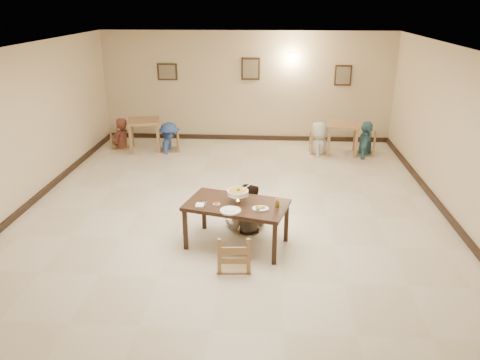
# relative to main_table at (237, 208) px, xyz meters

# --- Properties ---
(floor) EXTENTS (10.00, 10.00, 0.00)m
(floor) POSITION_rel_main_table_xyz_m (-0.17, 1.19, -0.66)
(floor) COLOR beige
(floor) RESTS_ON ground
(ceiling) EXTENTS (10.00, 10.00, 0.00)m
(ceiling) POSITION_rel_main_table_xyz_m (-0.17, 1.19, 2.34)
(ceiling) COLOR white
(ceiling) RESTS_ON wall_back
(wall_back) EXTENTS (10.00, 0.00, 10.00)m
(wall_back) POSITION_rel_main_table_xyz_m (-0.17, 6.19, 0.84)
(wall_back) COLOR beige
(wall_back) RESTS_ON floor
(wall_front) EXTENTS (10.00, 0.00, 10.00)m
(wall_front) POSITION_rel_main_table_xyz_m (-0.17, -3.81, 0.84)
(wall_front) COLOR beige
(wall_front) RESTS_ON floor
(wall_left) EXTENTS (0.00, 10.00, 10.00)m
(wall_left) POSITION_rel_main_table_xyz_m (-4.17, 1.19, 0.84)
(wall_left) COLOR beige
(wall_left) RESTS_ON floor
(wall_right) EXTENTS (0.00, 10.00, 10.00)m
(wall_right) POSITION_rel_main_table_xyz_m (3.83, 1.19, 0.84)
(wall_right) COLOR beige
(wall_right) RESTS_ON floor
(baseboard_back) EXTENTS (8.00, 0.06, 0.12)m
(baseboard_back) POSITION_rel_main_table_xyz_m (-0.17, 6.16, -0.60)
(baseboard_back) COLOR black
(baseboard_back) RESTS_ON floor
(baseboard_left) EXTENTS (0.06, 10.00, 0.12)m
(baseboard_left) POSITION_rel_main_table_xyz_m (-4.14, 1.19, -0.60)
(baseboard_left) COLOR black
(baseboard_left) RESTS_ON floor
(baseboard_right) EXTENTS (0.06, 10.00, 0.12)m
(baseboard_right) POSITION_rel_main_table_xyz_m (3.80, 1.19, -0.60)
(baseboard_right) COLOR black
(baseboard_right) RESTS_ON floor
(picture_a) EXTENTS (0.55, 0.04, 0.45)m
(picture_a) POSITION_rel_main_table_xyz_m (-2.37, 6.15, 1.24)
(picture_a) COLOR #322111
(picture_a) RESTS_ON wall_back
(picture_b) EXTENTS (0.50, 0.04, 0.60)m
(picture_b) POSITION_rel_main_table_xyz_m (-0.07, 6.15, 1.34)
(picture_b) COLOR #322111
(picture_b) RESTS_ON wall_back
(picture_c) EXTENTS (0.45, 0.04, 0.55)m
(picture_c) POSITION_rel_main_table_xyz_m (2.43, 6.15, 1.19)
(picture_c) COLOR #322111
(picture_c) RESTS_ON wall_back
(wall_sconce) EXTENTS (0.16, 0.05, 0.22)m
(wall_sconce) POSITION_rel_main_table_xyz_m (1.03, 6.15, 1.64)
(wall_sconce) COLOR #FFD88C
(wall_sconce) RESTS_ON wall_back
(main_table) EXTENTS (1.76, 1.27, 0.74)m
(main_table) POSITION_rel_main_table_xyz_m (0.00, 0.00, 0.00)
(main_table) COLOR #321E14
(main_table) RESTS_ON floor
(chair_far) EXTENTS (0.46, 0.46, 0.97)m
(chair_far) POSITION_rel_main_table_xyz_m (0.11, 0.67, -0.18)
(chair_far) COLOR tan
(chair_far) RESTS_ON floor
(chair_near) EXTENTS (0.51, 0.51, 1.08)m
(chair_near) POSITION_rel_main_table_xyz_m (0.01, -0.65, -0.12)
(chair_near) COLOR tan
(chair_near) RESTS_ON floor
(main_diner) EXTENTS (0.90, 0.76, 1.66)m
(main_diner) POSITION_rel_main_table_xyz_m (0.13, 0.61, 0.17)
(main_diner) COLOR gray
(main_diner) RESTS_ON floor
(curry_warmer) EXTENTS (0.38, 0.34, 0.30)m
(curry_warmer) POSITION_rel_main_table_xyz_m (0.02, 0.02, 0.26)
(curry_warmer) COLOR silver
(curry_warmer) RESTS_ON main_table
(rice_plate_far) EXTENTS (0.30, 0.30, 0.07)m
(rice_plate_far) POSITION_rel_main_table_xyz_m (0.03, 0.31, 0.10)
(rice_plate_far) COLOR white
(rice_plate_far) RESTS_ON main_table
(rice_plate_near) EXTENTS (0.32, 0.32, 0.07)m
(rice_plate_near) POSITION_rel_main_table_xyz_m (-0.07, -0.31, 0.10)
(rice_plate_near) COLOR white
(rice_plate_near) RESTS_ON main_table
(fried_plate) EXTENTS (0.26, 0.26, 0.06)m
(fried_plate) POSITION_rel_main_table_xyz_m (0.38, -0.20, 0.10)
(fried_plate) COLOR white
(fried_plate) RESTS_ON main_table
(chili_dish) EXTENTS (0.11, 0.11, 0.02)m
(chili_dish) POSITION_rel_main_table_xyz_m (-0.32, -0.07, 0.09)
(chili_dish) COLOR white
(chili_dish) RESTS_ON main_table
(napkin_cutlery) EXTENTS (0.16, 0.25, 0.03)m
(napkin_cutlery) POSITION_rel_main_table_xyz_m (-0.57, -0.15, 0.10)
(napkin_cutlery) COLOR white
(napkin_cutlery) RESTS_ON main_table
(drink_glass) EXTENTS (0.07, 0.07, 0.14)m
(drink_glass) POSITION_rel_main_table_xyz_m (0.64, -0.08, 0.14)
(drink_glass) COLOR white
(drink_glass) RESTS_ON main_table
(bg_table_left) EXTENTS (0.99, 0.99, 0.82)m
(bg_table_left) POSITION_rel_main_table_xyz_m (-2.82, 5.02, 0.01)
(bg_table_left) COLOR #A07850
(bg_table_left) RESTS_ON floor
(bg_table_right) EXTENTS (0.89, 0.89, 0.80)m
(bg_table_right) POSITION_rel_main_table_xyz_m (2.38, 5.06, -0.01)
(bg_table_right) COLOR #A07850
(bg_table_right) RESTS_ON floor
(bg_chair_ll) EXTENTS (0.42, 0.42, 0.90)m
(bg_chair_ll) POSITION_rel_main_table_xyz_m (-3.48, 5.08, -0.22)
(bg_chair_ll) COLOR tan
(bg_chair_ll) RESTS_ON floor
(bg_chair_lr) EXTENTS (0.48, 0.48, 1.02)m
(bg_chair_lr) POSITION_rel_main_table_xyz_m (-2.15, 4.98, -0.15)
(bg_chair_lr) COLOR tan
(bg_chair_lr) RESTS_ON floor
(bg_chair_rl) EXTENTS (0.45, 0.45, 0.95)m
(bg_chair_rl) POSITION_rel_main_table_xyz_m (1.78, 5.06, -0.19)
(bg_chair_rl) COLOR tan
(bg_chair_rl) RESTS_ON floor
(bg_chair_rr) EXTENTS (0.49, 0.49, 1.05)m
(bg_chair_rr) POSITION_rel_main_table_xyz_m (2.97, 5.02, -0.14)
(bg_chair_rr) COLOR tan
(bg_chair_rr) RESTS_ON floor
(bg_diner_a) EXTENTS (0.57, 0.70, 1.67)m
(bg_diner_a) POSITION_rel_main_table_xyz_m (-3.48, 5.08, 0.17)
(bg_diner_a) COLOR brown
(bg_diner_a) RESTS_ON floor
(bg_diner_b) EXTENTS (0.67, 1.04, 1.53)m
(bg_diner_b) POSITION_rel_main_table_xyz_m (-2.15, 4.98, 0.10)
(bg_diner_b) COLOR #3B5AA5
(bg_diner_b) RESTS_ON floor
(bg_diner_c) EXTENTS (0.62, 0.86, 1.64)m
(bg_diner_c) POSITION_rel_main_table_xyz_m (1.78, 5.06, 0.15)
(bg_diner_c) COLOR silver
(bg_diner_c) RESTS_ON floor
(bg_diner_d) EXTENTS (0.68, 1.10, 1.74)m
(bg_diner_d) POSITION_rel_main_table_xyz_m (2.97, 5.02, 0.21)
(bg_diner_d) COLOR teal
(bg_diner_d) RESTS_ON floor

